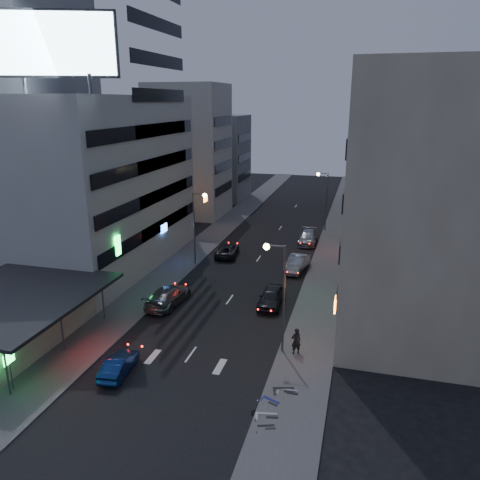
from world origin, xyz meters
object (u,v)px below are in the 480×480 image
(scooter_black_a, at_px, (275,416))
(parked_car_right_near, at_px, (271,297))
(road_car_silver, at_px, (168,296))
(person, at_px, (296,341))
(scooter_silver_b, at_px, (299,382))
(parked_car_left, at_px, (227,250))
(parked_car_right_far, at_px, (308,237))
(road_car_blue, at_px, (119,365))
(scooter_silver_a, at_px, (278,404))
(scooter_black_b, at_px, (295,379))
(parked_car_right_mid, at_px, (297,264))
(scooter_blue, at_px, (281,395))

(scooter_black_a, bearing_deg, parked_car_right_near, -6.10)
(road_car_silver, height_order, person, person)
(scooter_silver_b, bearing_deg, parked_car_left, 25.68)
(parked_car_right_far, height_order, road_car_silver, road_car_silver)
(road_car_blue, height_order, scooter_black_a, road_car_blue)
(parked_car_right_near, bearing_deg, scooter_silver_a, -77.67)
(scooter_silver_b, bearing_deg, parked_car_right_near, 18.71)
(parked_car_right_far, xyz_separation_m, scooter_black_b, (3.12, -31.69, -0.05))
(scooter_silver_a, relative_size, scooter_black_b, 0.94)
(parked_car_right_near, height_order, parked_car_right_mid, parked_car_right_near)
(parked_car_right_mid, xyz_separation_m, scooter_silver_b, (3.32, -21.61, -0.10))
(scooter_black_b, distance_m, scooter_silver_b, 0.42)
(road_car_silver, distance_m, scooter_blue, 16.86)
(road_car_blue, relative_size, road_car_silver, 0.69)
(road_car_silver, xyz_separation_m, scooter_silver_b, (13.13, -10.04, -0.13))
(scooter_black_a, distance_m, scooter_blue, 1.98)
(person, xyz_separation_m, scooter_black_a, (0.00, -7.89, -0.49))
(parked_car_left, height_order, road_car_silver, road_car_silver)
(parked_car_right_near, bearing_deg, scooter_silver_b, -71.53)
(scooter_black_b, bearing_deg, scooter_silver_b, -147.95)
(parked_car_right_near, height_order, road_car_silver, road_car_silver)
(parked_car_left, height_order, parked_car_right_far, parked_car_right_far)
(parked_car_right_far, xyz_separation_m, road_car_blue, (-8.42, -33.00, -0.13))
(road_car_silver, height_order, scooter_black_a, road_car_silver)
(parked_car_left, height_order, person, person)
(person, relative_size, scooter_silver_b, 1.02)
(road_car_blue, distance_m, person, 12.28)
(parked_car_left, relative_size, scooter_silver_b, 2.63)
(road_car_blue, bearing_deg, parked_car_left, -95.66)
(scooter_black_b, bearing_deg, road_car_blue, 80.62)
(scooter_blue, xyz_separation_m, scooter_black_b, (0.55, 1.81, 0.08))
(scooter_black_a, relative_size, scooter_silver_b, 0.85)
(parked_car_left, bearing_deg, scooter_black_a, 104.00)
(parked_car_right_near, distance_m, scooter_silver_b, 12.93)
(parked_car_right_near, height_order, road_car_blue, parked_car_right_near)
(scooter_silver_b, bearing_deg, scooter_black_b, 47.64)
(road_car_silver, bearing_deg, scooter_blue, 140.55)
(parked_car_right_far, bearing_deg, road_car_blue, -106.67)
(parked_car_right_near, xyz_separation_m, parked_car_right_far, (0.77, 19.75, -0.03))
(parked_car_right_near, bearing_deg, scooter_black_a, -78.44)
(parked_car_left, bearing_deg, parked_car_right_mid, 153.68)
(person, bearing_deg, scooter_black_a, 59.05)
(parked_car_right_mid, height_order, road_car_blue, parked_car_right_mid)
(scooter_silver_a, bearing_deg, scooter_black_b, -21.17)
(scooter_black_b, relative_size, scooter_silver_b, 1.04)
(parked_car_right_near, xyz_separation_m, scooter_black_a, (3.36, -15.73, -0.20))
(parked_car_right_mid, bearing_deg, road_car_silver, -122.68)
(parked_car_right_near, relative_size, parked_car_left, 0.94)
(parked_car_right_near, distance_m, parked_car_left, 14.52)
(road_car_silver, height_order, scooter_blue, road_car_silver)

